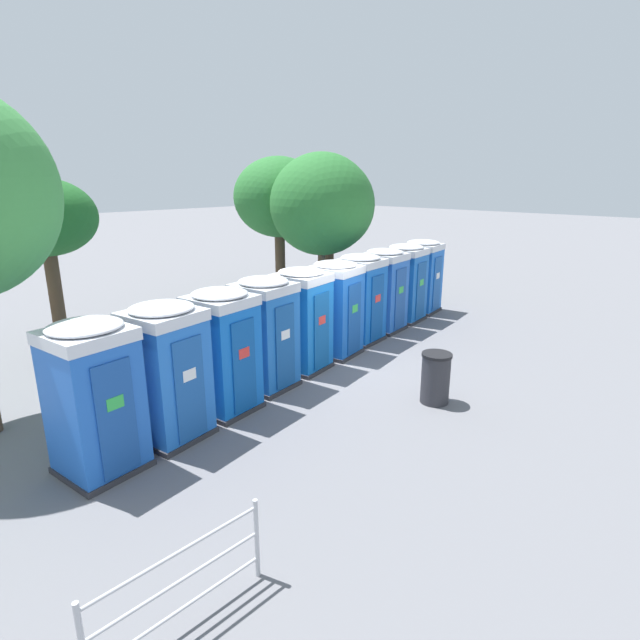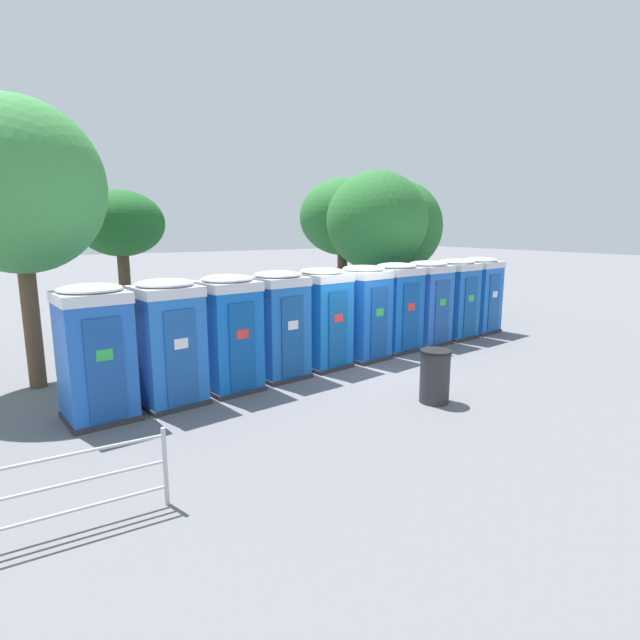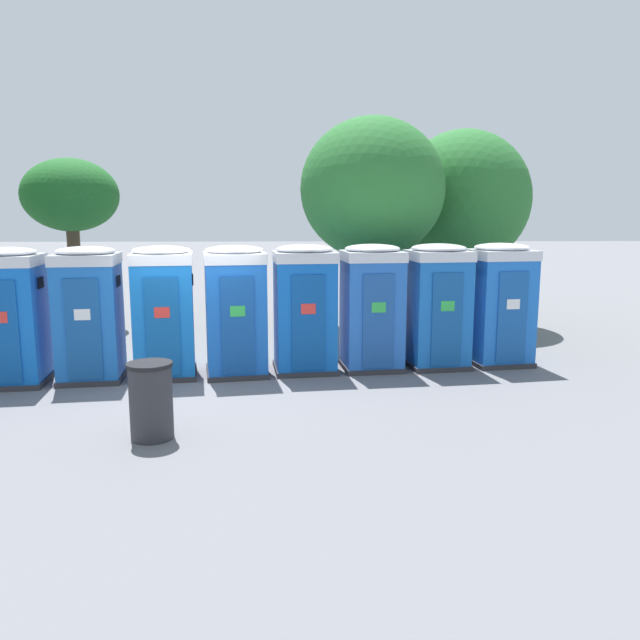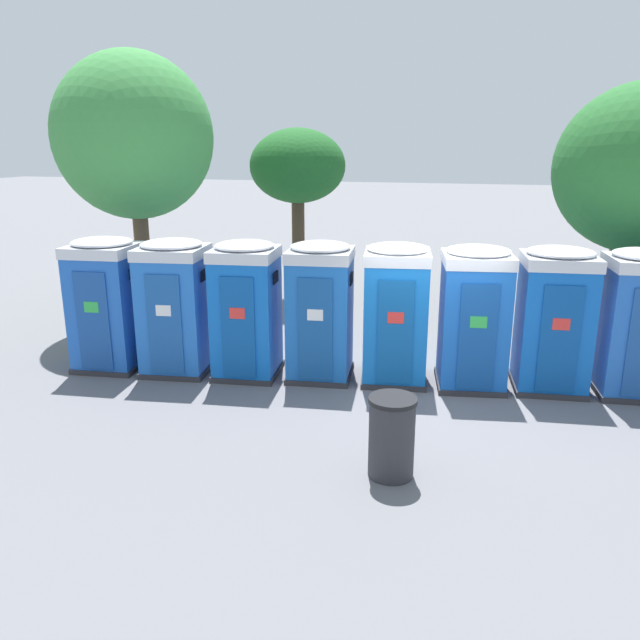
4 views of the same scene
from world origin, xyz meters
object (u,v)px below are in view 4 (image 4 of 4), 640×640
(portapotty_4, at_px, (396,313))
(trash_can, at_px, (392,437))
(street_tree_4, at_px, (134,137))
(portapotty_3, at_px, (320,310))
(street_tree_1, at_px, (630,159))
(street_tree_2, at_px, (298,168))
(portapotty_2, at_px, (246,309))
(portapotty_1, at_px, (175,306))
(portapotty_5, at_px, (474,317))
(portapotty_0, at_px, (107,303))
(portapotty_6, at_px, (554,319))
(portapotty_7, at_px, (638,322))

(portapotty_4, distance_m, trash_can, 3.56)
(portapotty_4, height_order, street_tree_4, street_tree_4)
(portapotty_3, relative_size, street_tree_1, 0.47)
(street_tree_2, bearing_deg, portapotty_2, -81.13)
(portapotty_1, distance_m, portapotty_5, 5.48)
(portapotty_0, relative_size, portapotty_3, 1.00)
(portapotty_5, relative_size, street_tree_4, 0.41)
(portapotty_0, distance_m, portapotty_6, 8.21)
(street_tree_2, bearing_deg, portapotty_7, -33.30)
(portapotty_0, relative_size, portapotty_1, 1.00)
(street_tree_4, bearing_deg, portapotty_7, -7.99)
(portapotty_0, height_order, street_tree_1, street_tree_1)
(portapotty_1, distance_m, portapotty_7, 8.21)
(street_tree_1, xyz_separation_m, street_tree_4, (-10.80, -3.73, 0.47))
(portapotty_0, xyz_separation_m, portapotty_2, (2.72, 0.34, 0.00))
(portapotty_1, relative_size, portapotty_5, 1.00)
(portapotty_0, bearing_deg, portapotty_1, 6.09)
(trash_can, bearing_deg, portapotty_0, 156.15)
(portapotty_1, relative_size, portapotty_3, 1.00)
(street_tree_1, bearing_deg, street_tree_4, -160.93)
(portapotty_3, height_order, portapotty_5, same)
(portapotty_7, xyz_separation_m, trash_can, (-3.54, -3.96, -0.73))
(street_tree_4, bearing_deg, portapotty_6, -10.09)
(portapotty_1, xyz_separation_m, portapotty_3, (2.70, 0.47, 0.00))
(portapotty_1, bearing_deg, portapotty_3, 9.78)
(portapotty_1, height_order, trash_can, portapotty_1)
(portapotty_7, xyz_separation_m, street_tree_2, (-7.72, 5.07, 2.30))
(portapotty_6, bearing_deg, portapotty_0, -171.78)
(portapotty_4, xyz_separation_m, portapotty_7, (4.07, 0.51, -0.00))
(portapotty_6, height_order, street_tree_2, street_tree_2)
(street_tree_1, relative_size, street_tree_4, 0.87)
(portapotty_7, distance_m, street_tree_2, 9.52)
(portapotty_5, relative_size, street_tree_1, 0.47)
(portapotty_4, height_order, portapotty_5, same)
(portapotty_2, relative_size, portapotty_4, 1.00)
(portapotty_5, bearing_deg, portapotty_7, 8.41)
(portapotty_0, relative_size, trash_can, 2.32)
(portapotty_3, distance_m, street_tree_1, 8.71)
(portapotty_3, bearing_deg, portapotty_4, 8.40)
(portapotty_3, distance_m, portapotty_7, 5.48)
(trash_can, bearing_deg, portapotty_1, 148.83)
(portapotty_4, distance_m, portapotty_7, 4.11)
(portapotty_0, relative_size, portapotty_4, 1.00)
(portapotty_7, bearing_deg, portapotty_3, -172.52)
(portapotty_4, relative_size, portapotty_5, 1.00)
(street_tree_4, xyz_separation_m, trash_can, (6.84, -5.41, -3.79))
(street_tree_2, bearing_deg, portapotty_1, -93.75)
(portapotty_5, relative_size, trash_can, 2.32)
(portapotty_4, bearing_deg, portapotty_6, 7.65)
(portapotty_2, height_order, portapotty_5, same)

